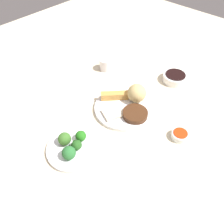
# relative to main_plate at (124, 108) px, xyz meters

# --- Properties ---
(tabletop) EXTENTS (2.20, 2.20, 0.02)m
(tabletop) POSITION_rel_main_plate_xyz_m (-0.01, 0.04, -0.02)
(tabletop) COLOR beige
(tabletop) RESTS_ON ground
(main_plate) EXTENTS (0.25, 0.25, 0.02)m
(main_plate) POSITION_rel_main_plate_xyz_m (0.00, 0.00, 0.00)
(main_plate) COLOR white
(main_plate) RESTS_ON tabletop
(rice_scoop) EXTENTS (0.08, 0.08, 0.08)m
(rice_scoop) POSITION_rel_main_plate_xyz_m (0.01, 0.06, 0.05)
(rice_scoop) COLOR tan
(rice_scoop) RESTS_ON main_plate
(spring_roll) EXTENTS (0.10, 0.11, 0.03)m
(spring_roll) POSITION_rel_main_plate_xyz_m (-0.06, 0.01, 0.02)
(spring_roll) COLOR gold
(spring_roll) RESTS_ON main_plate
(crab_rangoon_wonton) EXTENTS (0.09, 0.10, 0.01)m
(crab_rangoon_wonton) POSITION_rel_main_plate_xyz_m (-0.01, -0.06, 0.01)
(crab_rangoon_wonton) COLOR beige
(crab_rangoon_wonton) RESTS_ON main_plate
(stir_fry_heap) EXTENTS (0.10, 0.10, 0.02)m
(stir_fry_heap) POSITION_rel_main_plate_xyz_m (0.06, -0.01, 0.02)
(stir_fry_heap) COLOR #452714
(stir_fry_heap) RESTS_ON main_plate
(broccoli_plate) EXTENTS (0.20, 0.20, 0.01)m
(broccoli_plate) POSITION_rel_main_plate_xyz_m (-0.00, -0.28, -0.00)
(broccoli_plate) COLOR white
(broccoli_plate) RESTS_ON tabletop
(broccoli_floret_0) EXTENTS (0.04, 0.04, 0.04)m
(broccoli_floret_0) POSITION_rel_main_plate_xyz_m (0.01, -0.27, 0.02)
(broccoli_floret_0) COLOR #24571E
(broccoli_floret_0) RESTS_ON broccoli_plate
(broccoli_floret_1) EXTENTS (0.05, 0.05, 0.05)m
(broccoli_floret_1) POSITION_rel_main_plate_xyz_m (-0.04, -0.29, 0.03)
(broccoli_floret_1) COLOR #3C6F29
(broccoli_floret_1) RESTS_ON broccoli_plate
(broccoli_floret_2) EXTENTS (0.04, 0.04, 0.04)m
(broccoli_floret_2) POSITION_rel_main_plate_xyz_m (-0.01, -0.24, 0.03)
(broccoli_floret_2) COLOR #24701B
(broccoli_floret_2) RESTS_ON broccoli_plate
(broccoli_floret_3) EXTENTS (0.05, 0.05, 0.05)m
(broccoli_floret_3) POSITION_rel_main_plate_xyz_m (0.02, -0.31, 0.03)
(broccoli_floret_3) COLOR #296A31
(broccoli_floret_3) RESTS_ON broccoli_plate
(soy_sauce_bowl) EXTENTS (0.11, 0.11, 0.03)m
(soy_sauce_bowl) POSITION_rel_main_plate_xyz_m (0.05, 0.31, 0.01)
(soy_sauce_bowl) COLOR white
(soy_sauce_bowl) RESTS_ON tabletop
(soy_sauce_bowl_liquid) EXTENTS (0.09, 0.09, 0.00)m
(soy_sauce_bowl_liquid) POSITION_rel_main_plate_xyz_m (0.05, 0.31, 0.03)
(soy_sauce_bowl_liquid) COLOR black
(soy_sauce_bowl_liquid) RESTS_ON soy_sauce_bowl
(sauce_ramekin_sweet_and_sour) EXTENTS (0.06, 0.06, 0.02)m
(sauce_ramekin_sweet_and_sour) POSITION_rel_main_plate_xyz_m (0.25, 0.03, 0.00)
(sauce_ramekin_sweet_and_sour) COLOR white
(sauce_ramekin_sweet_and_sour) RESTS_ON tabletop
(sauce_ramekin_sweet_and_sour_liquid) EXTENTS (0.05, 0.05, 0.00)m
(sauce_ramekin_sweet_and_sour_liquid) POSITION_rel_main_plate_xyz_m (0.25, 0.03, 0.02)
(sauce_ramekin_sweet_and_sour_liquid) COLOR red
(sauce_ramekin_sweet_and_sour_liquid) RESTS_ON sauce_ramekin_sweet_and_sour
(teacup) EXTENTS (0.06, 0.06, 0.06)m
(teacup) POSITION_rel_main_plate_xyz_m (-0.26, 0.16, 0.02)
(teacup) COLOR silver
(teacup) RESTS_ON tabletop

